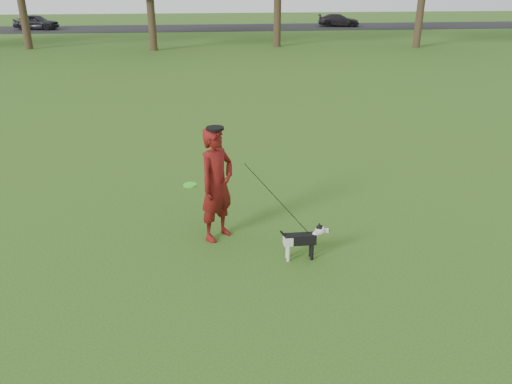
{
  "coord_description": "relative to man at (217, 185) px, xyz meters",
  "views": [
    {
      "loc": [
        -1.18,
        -7.44,
        4.29
      ],
      "look_at": [
        -0.33,
        0.22,
        0.95
      ],
      "focal_mm": 35.0,
      "sensor_mm": 36.0,
      "label": 1
    }
  ],
  "objects": [
    {
      "name": "car_right",
      "position": [
        12.76,
        39.53,
        -0.44
      ],
      "size": [
        4.03,
        2.3,
        1.1
      ],
      "primitive_type": "imported",
      "rotation": [
        0.0,
        0.0,
        1.36
      ],
      "color": "black",
      "rests_on": "road"
    },
    {
      "name": "dog",
      "position": [
        1.36,
        -0.91,
        -0.63
      ],
      "size": [
        0.82,
        0.16,
        0.63
      ],
      "color": "black",
      "rests_on": "ground"
    },
    {
      "name": "road",
      "position": [
        0.98,
        39.53,
        -1.0
      ],
      "size": [
        120.0,
        7.0,
        0.02
      ],
      "primitive_type": "cube",
      "color": "black",
      "rests_on": "ground"
    },
    {
      "name": "man_held_items",
      "position": [
        0.97,
        -0.49,
        -0.1
      ],
      "size": [
        2.04,
        1.06,
        1.61
      ],
      "color": "#36EB1D",
      "rests_on": "ground"
    },
    {
      "name": "man",
      "position": [
        0.0,
        0.0,
        0.0
      ],
      "size": [
        0.86,
        0.86,
        2.02
      ],
      "primitive_type": "imported",
      "rotation": [
        0.0,
        0.0,
        0.79
      ],
      "color": "#540E0C",
      "rests_on": "ground"
    },
    {
      "name": "car_left",
      "position": [
        -14.17,
        39.53,
        -0.35
      ],
      "size": [
        3.96,
        2.19,
        1.27
      ],
      "primitive_type": "imported",
      "rotation": [
        0.0,
        0.0,
        1.38
      ],
      "color": "black",
      "rests_on": "road"
    },
    {
      "name": "ground",
      "position": [
        0.98,
        -0.47,
        -1.01
      ],
      "size": [
        120.0,
        120.0,
        0.0
      ],
      "primitive_type": "plane",
      "color": "#285116",
      "rests_on": "ground"
    }
  ]
}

